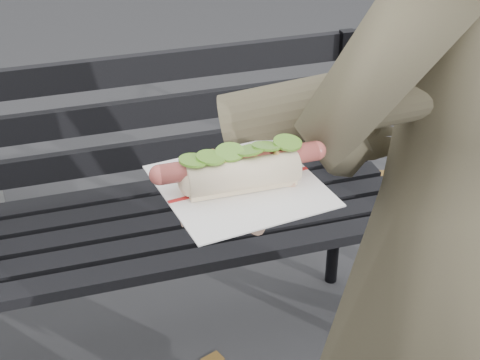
% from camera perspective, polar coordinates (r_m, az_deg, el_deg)
% --- Properties ---
extents(park_bench, '(1.50, 0.44, 0.88)m').
position_cam_1_polar(park_bench, '(2.00, -9.00, -1.44)').
color(park_bench, black).
rests_on(park_bench, ground).
extents(person, '(0.72, 0.56, 1.76)m').
position_cam_1_polar(person, '(1.27, 16.12, -4.29)').
color(person, brown).
rests_on(person, ground).
extents(held_hotdog, '(0.63, 0.31, 0.20)m').
position_cam_1_polar(held_hotdog, '(1.01, 9.45, 5.17)').
color(held_hotdog, brown).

